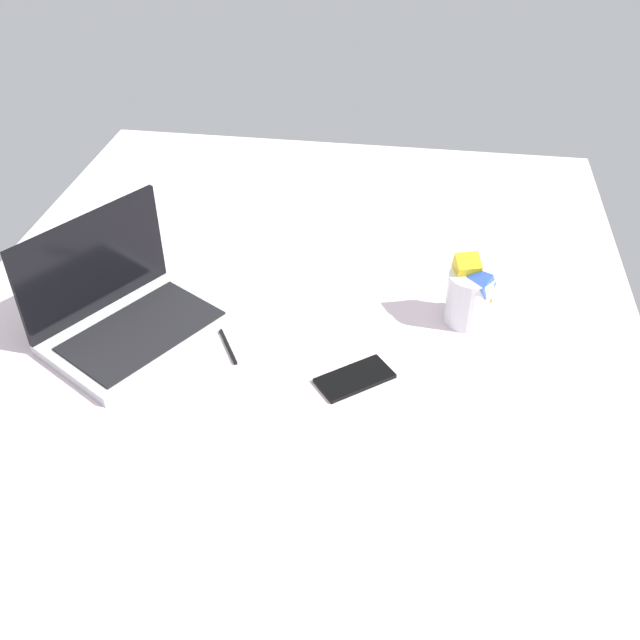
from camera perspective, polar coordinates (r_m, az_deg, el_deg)
name	(u,v)px	position (r cm, az deg, el deg)	size (l,w,h in cm)	color
bed_mattress	(293,363)	(150.29, -2.18, -3.44)	(180.00, 140.00, 18.00)	silver
laptop	(125,313)	(146.65, -15.16, 0.57)	(40.15, 36.85, 23.00)	#B7BABC
snack_cup	(469,295)	(146.35, 11.73, 1.94)	(9.84, 9.31, 14.59)	silver
cell_phone	(355,378)	(132.98, 2.77, -4.62)	(6.80, 14.00, 0.80)	black
charger_cable	(224,337)	(143.29, -7.62, -1.36)	(17.00, 0.60, 0.60)	black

